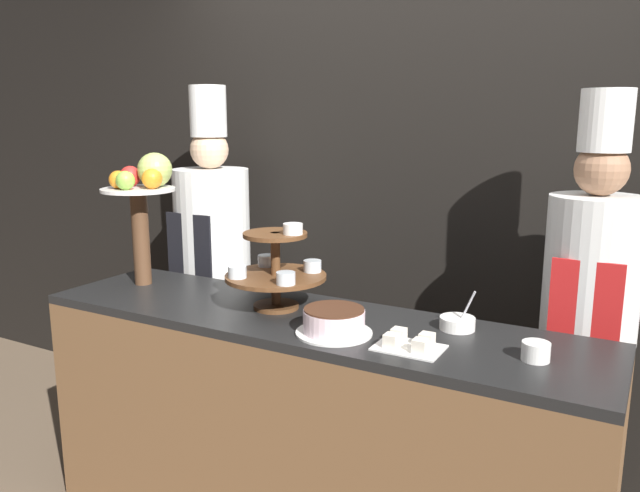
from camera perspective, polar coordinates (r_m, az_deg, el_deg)
The scene contains 10 objects.
wall_back at distance 3.04m, azimuth 7.53°, elevation 6.54°, with size 10.00×0.06×2.80m.
buffet_counter at distance 2.51m, azimuth -1.16°, elevation -16.78°, with size 2.17×0.55×0.94m.
tiered_stand at distance 2.39m, azimuth -4.02°, elevation -2.06°, with size 0.39×0.39×0.34m.
fruit_pedestal at distance 2.81m, azimuth -15.84°, elevation 4.83°, with size 0.31×0.31×0.57m.
cake_round at distance 2.13m, azimuth 1.29°, elevation -6.94°, with size 0.26×0.26×0.09m.
cup_white at distance 2.03m, azimuth 19.13°, elevation -9.09°, with size 0.09×0.09×0.06m.
cake_square_tray at distance 2.03m, azimuth 8.15°, elevation -8.78°, with size 0.21×0.16×0.05m.
serving_bowl_far at distance 2.24m, azimuth 12.45°, elevation -6.89°, with size 0.12×0.12×0.15m.
chef_left at distance 3.23m, azimuth -9.77°, elevation -0.61°, with size 0.38×0.38×1.82m.
chef_center_left at distance 2.55m, azimuth 23.39°, elevation -4.96°, with size 0.34×0.34×1.77m.
Camera 1 is at (1.11, -1.63, 1.67)m, focal length 35.00 mm.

